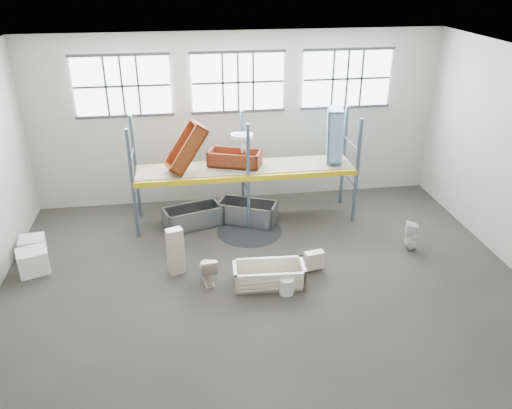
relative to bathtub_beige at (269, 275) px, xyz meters
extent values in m
cube|color=#423E38|center=(-0.10, -0.19, -0.29)|extent=(12.00, 10.00, 0.10)
cube|color=silver|center=(-0.10, -0.19, 4.81)|extent=(12.00, 10.00, 0.10)
cube|color=#BBB8AD|center=(-0.10, 4.86, 2.26)|extent=(12.00, 0.10, 5.00)
cube|color=#A8A59C|center=(-0.10, -5.24, 2.26)|extent=(12.00, 0.10, 5.00)
cube|color=white|center=(-3.30, 4.75, 3.36)|extent=(2.60, 0.04, 1.60)
cube|color=white|center=(-0.10, 4.75, 3.36)|extent=(2.60, 0.04, 1.60)
cube|color=white|center=(3.10, 4.75, 3.36)|extent=(2.60, 0.04, 1.60)
cube|color=slate|center=(-3.10, 2.71, 1.26)|extent=(0.08, 0.08, 3.00)
cube|color=slate|center=(-3.10, 3.91, 1.26)|extent=(0.08, 0.08, 3.00)
cube|color=slate|center=(-0.10, 2.71, 1.26)|extent=(0.08, 0.08, 3.00)
cube|color=slate|center=(-0.10, 3.91, 1.26)|extent=(0.08, 0.08, 3.00)
cube|color=slate|center=(2.90, 2.71, 1.26)|extent=(0.08, 0.08, 3.00)
cube|color=slate|center=(2.90, 3.91, 1.26)|extent=(0.08, 0.08, 3.00)
cube|color=yellow|center=(-0.10, 2.71, 1.26)|extent=(6.00, 0.10, 0.14)
cube|color=yellow|center=(-0.10, 3.91, 1.26)|extent=(6.00, 0.10, 0.14)
cube|color=gray|center=(-0.10, 3.31, 1.34)|extent=(5.90, 1.10, 0.03)
cylinder|color=black|center=(-0.10, 2.51, -0.24)|extent=(1.80, 1.80, 0.00)
cube|color=beige|center=(1.16, 0.39, 0.04)|extent=(0.49, 0.30, 0.43)
imported|color=#F2E3CC|center=(0.37, 0.45, -0.08)|extent=(0.61, 0.61, 0.16)
imported|color=silver|center=(-1.39, 0.29, 0.11)|extent=(0.47, 0.73, 0.69)
cube|color=#C1B2A0|center=(-2.09, 0.79, 0.34)|extent=(0.43, 0.35, 1.16)
imported|color=white|center=(3.86, 0.96, 0.15)|extent=(0.45, 0.44, 0.78)
imported|color=white|center=(-0.20, 3.20, 1.86)|extent=(0.66, 0.54, 0.53)
cylinder|color=silver|center=(0.32, -0.43, -0.05)|extent=(0.43, 0.43, 0.38)
cube|color=white|center=(-5.45, 1.31, 0.05)|extent=(0.83, 0.77, 0.58)
cube|color=silver|center=(-5.66, 2.13, 0.00)|extent=(0.65, 0.65, 0.48)
camera|label=1|loc=(-1.74, -9.57, 6.50)|focal=35.58mm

